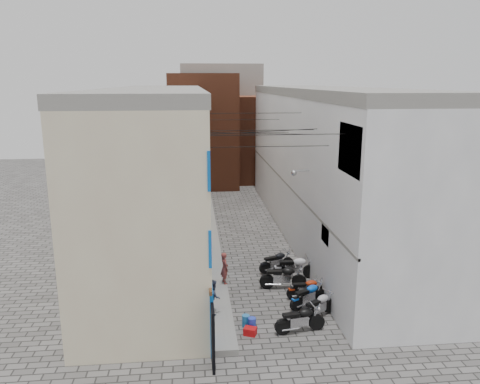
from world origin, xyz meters
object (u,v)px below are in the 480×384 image
object	(u,v)px
motorcycle_e	(283,276)
motorcycle_f	(295,266)
motorcycle_d	(307,288)
red_crate	(250,331)
person_a	(225,268)
water_jug_near	(252,324)
water_jug_far	(246,321)
motorcycle_b	(319,305)
motorcycle_c	(308,294)
motorcycle_a	(300,318)
motorcycle_g	(277,260)
person_b	(213,296)

from	to	relation	value
motorcycle_e	motorcycle_f	size ratio (longest dim) A/B	1.00
motorcycle_d	red_crate	world-z (taller)	motorcycle_d
person_a	water_jug_near	world-z (taller)	person_a
water_jug_far	motorcycle_b	bearing A→B (deg)	6.95
motorcycle_b	red_crate	world-z (taller)	motorcycle_b
motorcycle_c	motorcycle_e	size ratio (longest dim) A/B	0.90
motorcycle_f	water_jug_near	xyz separation A→B (m)	(-2.68, -4.58, -0.39)
person_a	motorcycle_a	bearing A→B (deg)	-163.53
motorcycle_a	motorcycle_d	world-z (taller)	motorcycle_a
water_jug_far	motorcycle_c	bearing A→B (deg)	25.97
motorcycle_c	motorcycle_b	bearing A→B (deg)	-17.85
motorcycle_a	motorcycle_c	size ratio (longest dim) A/B	1.03
motorcycle_d	water_jug_far	bearing A→B (deg)	-56.33
red_crate	motorcycle_f	bearing A→B (deg)	60.54
red_crate	person_a	bearing A→B (deg)	99.01
motorcycle_e	motorcycle_f	xyz separation A→B (m)	(0.79, 1.09, 0.00)
motorcycle_a	motorcycle_d	size ratio (longest dim) A/B	1.11
motorcycle_e	motorcycle_f	bearing A→B (deg)	150.85
water_jug_near	motorcycle_e	bearing A→B (deg)	61.50
motorcycle_g	water_jug_near	xyz separation A→B (m)	(-1.96, -5.54, -0.33)
motorcycle_d	person_b	bearing A→B (deg)	-74.57
motorcycle_e	person_b	distance (m)	4.13
motorcycle_e	person_b	xyz separation A→B (m)	(-3.33, -2.43, 0.32)
motorcycle_a	water_jug_near	bearing A→B (deg)	-110.06
motorcycle_d	water_jug_near	size ratio (longest dim) A/B	3.75
motorcycle_d	motorcycle_g	size ratio (longest dim) A/B	0.92
motorcycle_c	water_jug_near	world-z (taller)	motorcycle_c
motorcycle_a	motorcycle_d	bearing A→B (deg)	152.98
motorcycle_a	person_a	distance (m)	4.96
red_crate	motorcycle_g	bearing A→B (deg)	70.66
person_b	motorcycle_d	bearing A→B (deg)	-77.41
motorcycle_a	motorcycle_e	xyz separation A→B (m)	(0.10, 3.87, 0.05)
water_jug_near	water_jug_far	world-z (taller)	water_jug_near
motorcycle_a	person_b	bearing A→B (deg)	-122.18
person_b	water_jug_far	size ratio (longest dim) A/B	2.97
motorcycle_c	motorcycle_d	distance (m)	0.72
person_a	water_jug_far	xyz separation A→B (m)	(0.57, -3.58, -0.76)
motorcycle_f	motorcycle_c	bearing A→B (deg)	2.28
motorcycle_e	red_crate	xyz separation A→B (m)	(-2.01, -3.86, -0.49)
water_jug_near	water_jug_far	size ratio (longest dim) A/B	1.03
person_b	water_jug_far	xyz separation A→B (m)	(1.22, -0.81, -0.71)
person_a	person_b	distance (m)	2.85
motorcycle_f	person_a	size ratio (longest dim) A/B	1.46
person_b	water_jug_near	world-z (taller)	person_b
motorcycle_b	water_jug_far	bearing A→B (deg)	-116.35
motorcycle_e	red_crate	distance (m)	4.38
motorcycle_a	motorcycle_f	xyz separation A→B (m)	(0.88, 4.96, 0.05)
motorcycle_c	red_crate	distance (m)	3.42
person_b	water_jug_near	size ratio (longest dim) A/B	2.89
motorcycle_a	motorcycle_g	xyz separation A→B (m)	(0.16, 5.92, -0.01)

